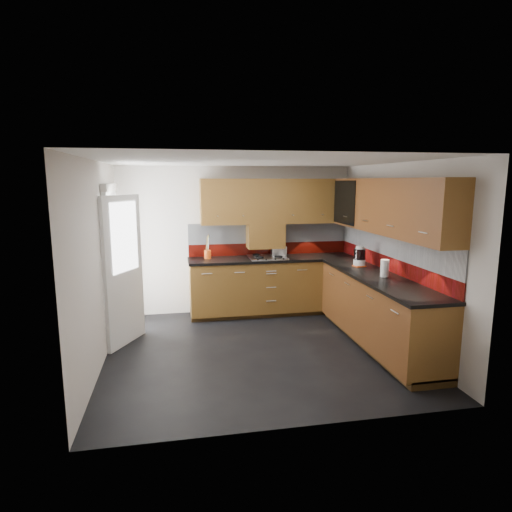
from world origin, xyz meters
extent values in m
cube|color=black|center=(0.00, 0.00, -0.01)|extent=(4.00, 3.80, 0.02)
cube|color=white|center=(0.00, 0.00, 2.45)|extent=(4.00, 3.80, 0.10)
cube|color=beige|center=(0.00, 1.84, 1.20)|extent=(4.00, 0.08, 2.64)
cube|color=beige|center=(0.00, -1.84, 1.20)|extent=(4.00, 0.08, 2.64)
cube|color=beige|center=(-1.94, 0.00, 1.20)|extent=(0.08, 3.80, 2.64)
cube|color=beige|center=(1.94, 0.00, 1.20)|extent=(0.08, 3.80, 2.64)
cube|color=#5A3714|center=(0.55, 1.50, 0.48)|extent=(2.70, 0.60, 0.95)
cube|color=#5D3116|center=(1.60, -0.10, 0.48)|extent=(0.60, 2.60, 0.95)
cube|color=#3D2811|center=(0.55, 1.53, 0.05)|extent=(2.70, 0.54, 0.10)
cube|color=#3D2811|center=(1.63, -0.10, 0.05)|extent=(0.54, 2.60, 0.10)
cube|color=black|center=(0.54, 1.49, 0.92)|extent=(2.72, 0.62, 0.04)
cube|color=black|center=(1.59, -0.12, 0.92)|extent=(0.62, 2.60, 0.04)
cube|color=#650F09|center=(0.55, 1.79, 1.04)|extent=(2.70, 0.02, 0.20)
cube|color=#B5BABF|center=(0.55, 1.79, 1.31)|extent=(2.70, 0.02, 0.34)
cube|color=#650F09|center=(1.89, 0.20, 1.04)|extent=(0.02, 3.20, 0.20)
cube|color=#B5BABF|center=(1.89, 0.20, 1.31)|extent=(0.02, 3.20, 0.34)
cube|color=#5A3714|center=(0.65, 1.64, 1.84)|extent=(2.50, 0.33, 0.72)
cube|color=#5D3116|center=(1.73, 0.04, 1.84)|extent=(0.33, 2.87, 0.72)
cube|color=silver|center=(0.50, 1.46, 1.63)|extent=(1.80, 0.01, 0.16)
cube|color=silver|center=(1.56, 0.00, 1.63)|extent=(0.01, 2.00, 0.16)
cube|color=#5A3714|center=(0.45, 1.64, 1.28)|extent=(0.60, 0.33, 0.40)
cube|color=black|center=(1.56, 1.07, 1.84)|extent=(0.01, 0.80, 0.66)
cube|color=#FFD18C|center=(1.87, 1.07, 1.84)|extent=(0.01, 0.76, 0.64)
cube|color=black|center=(1.73, 1.07, 1.86)|extent=(0.29, 0.76, 0.01)
cylinder|color=black|center=(1.73, 0.82, 1.96)|extent=(0.07, 0.07, 0.16)
cylinder|color=black|center=(1.73, 0.97, 1.96)|extent=(0.07, 0.07, 0.16)
cylinder|color=white|center=(1.73, 1.12, 1.96)|extent=(0.07, 0.07, 0.16)
cylinder|color=black|center=(1.73, 1.27, 1.96)|extent=(0.07, 0.07, 0.16)
cube|color=white|center=(-1.86, 0.90, 1.02)|extent=(0.06, 0.95, 2.04)
cube|color=white|center=(-1.68, 0.55, 1.00)|extent=(0.42, 0.73, 1.98)
cube|color=white|center=(-1.65, 0.55, 1.45)|extent=(0.28, 0.50, 0.90)
cube|color=silver|center=(0.45, 1.48, 0.95)|extent=(0.60, 0.51, 0.02)
torus|color=black|center=(0.30, 1.36, 0.98)|extent=(0.13, 0.13, 0.02)
torus|color=black|center=(0.60, 1.36, 0.98)|extent=(0.13, 0.13, 0.02)
torus|color=black|center=(0.30, 1.60, 0.98)|extent=(0.13, 0.13, 0.02)
torus|color=black|center=(0.60, 1.60, 0.98)|extent=(0.13, 0.13, 0.02)
cube|color=black|center=(0.45, 1.23, 0.96)|extent=(0.45, 0.04, 0.02)
cylinder|color=#C54A12|center=(-0.50, 1.59, 1.01)|extent=(0.11, 0.11, 0.14)
cylinder|color=olive|center=(-0.50, 1.61, 1.18)|extent=(0.05, 0.02, 0.27)
cylinder|color=olive|center=(-0.49, 1.60, 1.17)|extent=(0.04, 0.04, 0.25)
cylinder|color=olive|center=(-0.50, 1.61, 1.18)|extent=(0.06, 0.02, 0.29)
cylinder|color=olive|center=(-0.49, 1.60, 1.16)|extent=(0.03, 0.05, 0.24)
cylinder|color=olive|center=(-0.51, 1.60, 1.17)|extent=(0.04, 0.04, 0.26)
cube|color=silver|center=(0.66, 1.57, 1.02)|extent=(0.25, 0.16, 0.17)
cube|color=black|center=(0.66, 1.57, 1.11)|extent=(0.19, 0.03, 0.01)
cube|color=black|center=(0.66, 1.61, 1.11)|extent=(0.19, 0.03, 0.01)
cylinder|color=white|center=(1.62, 0.57, 0.99)|extent=(0.18, 0.18, 0.10)
cylinder|color=black|center=(1.62, 0.57, 1.12)|extent=(0.17, 0.17, 0.16)
cylinder|color=white|center=(1.62, 0.57, 1.21)|extent=(0.12, 0.12, 0.04)
cylinder|color=white|center=(1.65, -0.15, 1.05)|extent=(0.12, 0.12, 0.22)
cube|color=#F85D1B|center=(1.61, 0.54, 0.95)|extent=(0.18, 0.16, 0.02)
camera|label=1|loc=(-1.00, -5.16, 2.16)|focal=30.00mm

